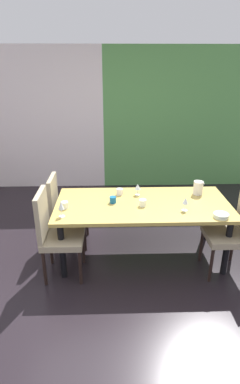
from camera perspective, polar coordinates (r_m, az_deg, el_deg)
The scene contains 16 objects.
ground_plane at distance 3.49m, azimuth -2.75°, elevation -16.31°, with size 6.26×5.78×0.02m, color black.
back_panel_interior at distance 5.85m, azimuth -18.80°, elevation 12.68°, with size 3.08×0.10×2.51m, color silver.
garden_window_panel at distance 5.80m, azimuth 13.20°, elevation 13.20°, with size 3.18×0.10×2.51m, color #538E4A.
dining_table at distance 3.51m, azimuth 4.33°, elevation -3.19°, with size 2.01×0.95×0.72m.
chair_left_near at distance 3.32m, azimuth -12.35°, elevation -7.27°, with size 0.45×0.44×1.01m.
chair_right_near at distance 3.54m, azimuth 20.78°, elevation -6.82°, with size 0.44×0.44×0.93m.
chair_left_far at distance 3.88m, azimuth -10.66°, elevation -2.84°, with size 0.45×0.44×0.94m.
wine_glass_front at distance 3.33m, azimuth 12.35°, elevation -1.77°, with size 0.06×0.06×0.15m.
wine_glass_near_shelf at distance 3.18m, azimuth -11.15°, elevation -2.62°, with size 0.07×0.07×0.17m.
wine_glass_rear at distance 3.65m, azimuth 3.39°, elevation 0.96°, with size 0.07×0.07×0.14m.
serving_bowl_north at distance 3.32m, azimuth 18.70°, elevation -4.24°, with size 0.16×0.16×0.04m, color silver.
cup_east at distance 3.46m, azimuth -1.37°, elevation -1.49°, with size 0.08×0.08×0.07m, color #135989.
cup_west at distance 3.67m, azimuth -0.06°, elevation 0.05°, with size 0.08×0.08×0.08m, color white.
cup_center at distance 3.40m, azimuth 4.34°, elevation -2.05°, with size 0.08×0.08×0.08m, color white.
cup_corner at distance 3.39m, azimuth -10.46°, elevation -2.45°, with size 0.08×0.08×0.08m, color white.
pitcher_right at distance 3.80m, azimuth 14.67°, elevation 0.79°, with size 0.13×0.12×0.17m.
Camera 1 is at (0.08, -2.69, 2.21)m, focal length 28.00 mm.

